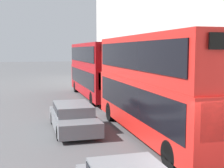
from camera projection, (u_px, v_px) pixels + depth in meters
bus_leading at (158, 82)px, 13.60m from camera, size 2.59×10.58×4.48m
bus_second_in_queue at (97, 68)px, 25.18m from camera, size 2.59×10.66×4.38m
car_hatchback at (73, 116)px, 15.02m from camera, size 1.89×4.73×1.28m
pedestrian at (183, 110)px, 16.37m from camera, size 0.36×0.36×1.62m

